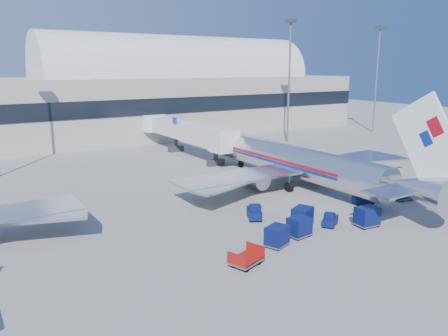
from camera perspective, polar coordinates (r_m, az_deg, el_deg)
ground at (r=44.14m, az=4.21°, el=-5.60°), size 260.00×260.00×0.00m
terminal at (r=90.29m, az=-25.50°, el=7.59°), size 170.00×28.15×21.00m
airliner_main at (r=52.93m, az=10.00°, el=0.66°), size 32.00×37.26×12.07m
jetbridge_near at (r=72.79m, az=-5.60°, el=4.93°), size 4.40×27.50×6.25m
mast_east at (r=84.09m, az=8.57°, el=13.35°), size 2.00×1.20×22.60m
mast_far_east at (r=102.28m, az=19.43°, el=12.68°), size 2.00×1.20×22.60m
barrier_near at (r=57.52m, az=17.48°, el=-1.30°), size 3.00×0.55×0.90m
barrier_mid at (r=60.04m, az=19.50°, el=-0.86°), size 3.00×0.55×0.90m
barrier_far at (r=62.64m, az=21.36°, el=-0.46°), size 3.00×0.55×0.90m
tug_lead at (r=40.88m, az=13.69°, el=-6.57°), size 2.30×1.95×1.35m
tug_right at (r=48.23m, az=17.65°, el=-3.78°), size 2.40×1.90×1.40m
tug_left at (r=41.54m, az=3.98°, el=-5.76°), size 2.18×2.67×1.56m
cart_train_a at (r=40.21m, az=10.19°, el=-6.24°), size 2.45×2.22×1.77m
cart_train_b at (r=37.78m, az=9.80°, el=-7.54°), size 2.11×1.70×1.71m
cart_train_c at (r=35.59m, az=6.92°, el=-8.78°), size 2.31×2.04×1.69m
cart_solo_near at (r=41.61m, az=18.19°, el=-6.01°), size 2.22×1.80×1.81m
cart_solo_far at (r=51.16m, az=22.32°, el=-2.88°), size 2.12×1.73×1.71m
cart_open_red at (r=32.31m, az=2.91°, el=-11.87°), size 2.83×2.38×0.65m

